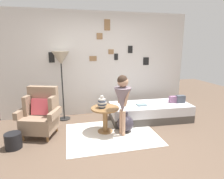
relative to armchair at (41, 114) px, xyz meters
The scene contains 14 objects.
ground_plane 1.66m from the armchair, 34.21° to the right, with size 12.00×12.00×0.00m, color brown.
gallery_wall 1.90m from the armchair, 38.32° to the left, with size 4.80×0.12×2.60m.
rug 1.48m from the armchair, 13.79° to the right, with size 1.80×1.39×0.01m, color silver.
armchair is the anchor object (origin of this frame).
daybed 2.49m from the armchair, ahead, with size 1.94×0.90×0.40m.
pillow_head 3.24m from the armchair, ahead, with size 0.21×0.12×0.18m, color #474C56.
pillow_mid 3.08m from the armchair, ahead, with size 0.19×0.12×0.15m, color gray.
side_table 1.29m from the armchair, ahead, with size 0.58×0.58×0.53m.
vase_striped 1.24m from the armchair, ahead, with size 0.18×0.18×0.25m.
floor_lamp 1.31m from the armchair, 59.91° to the left, with size 0.41×0.41×1.65m.
person_child 1.67m from the armchair, 14.38° to the right, with size 0.34×0.34×1.23m.
book_on_daybed 2.22m from the armchair, ahead, with size 0.22×0.16×0.03m, color gray.
demijohn_near 1.73m from the armchair, ahead, with size 0.35×0.35×0.43m.
magazine_basket 0.69m from the armchair, 133.15° to the right, with size 0.28×0.28×0.28m, color black.
Camera 1 is at (-0.76, -2.88, 1.77)m, focal length 30.16 mm.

